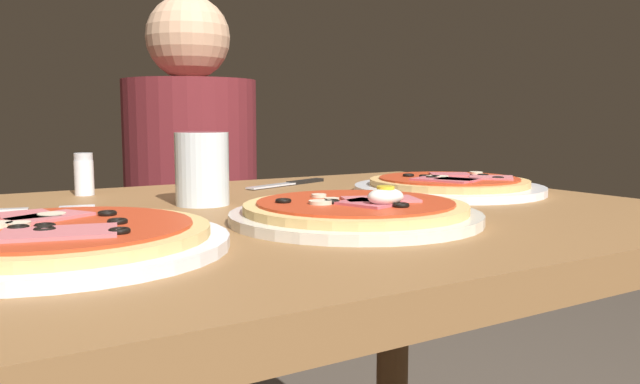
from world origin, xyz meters
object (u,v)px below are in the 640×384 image
salt_shaker (84,174)px  diner_person (193,251)px  pizza_across_left (449,186)px  dining_table (286,310)px  pizza_across_right (58,239)px  fork (21,210)px  pizza_foreground (356,212)px  knife (292,183)px  water_glass_near (202,173)px

salt_shaker → diner_person: size_ratio=0.06×
pizza_across_left → dining_table: bearing=-174.1°
pizza_across_right → fork: bearing=89.2°
dining_table → pizza_foreground: bearing=-78.8°
dining_table → knife: knife is taller
pizza_across_right → knife: 0.61m
knife → salt_shaker: salt_shaker is taller
pizza_across_left → pizza_across_right: same height
dining_table → knife: bearing=58.9°
water_glass_near → salt_shaker: 0.24m
pizza_across_left → knife: pizza_across_left is taller
fork → diner_person: diner_person is taller
knife → diner_person: (-0.01, 0.48, -0.21)m
knife → dining_table: bearing=-121.1°
water_glass_near → diner_person: size_ratio=0.09×
pizza_foreground → salt_shaker: salt_shaker is taller
knife → diner_person: size_ratio=0.16×
dining_table → salt_shaker: (-0.19, 0.31, 0.17)m
pizza_across_left → salt_shaker: size_ratio=4.61×
salt_shaker → diner_person: bearing=52.1°
pizza_across_right → dining_table: bearing=21.3°
water_glass_near → diner_person: diner_person is taller
pizza_across_left → water_glass_near: bearing=169.3°
pizza_across_left → knife: bearing=123.3°
dining_table → fork: fork is taller
pizza_across_left → diner_person: 0.77m
dining_table → water_glass_near: (-0.07, 0.11, 0.18)m
pizza_across_left → diner_person: diner_person is taller
pizza_foreground → pizza_across_right: pizza_foreground is taller
pizza_foreground → fork: bearing=137.6°
diner_person → dining_table: bearing=78.5°
pizza_across_right → pizza_foreground: bearing=-1.5°
pizza_foreground → knife: (0.14, 0.40, -0.01)m
dining_table → water_glass_near: water_glass_near is taller
water_glass_near → knife: bearing=34.8°
pizza_foreground → water_glass_near: 0.26m
fork → diner_person: bearing=52.1°
dining_table → fork: 0.37m
knife → salt_shaker: bearing=173.9°
pizza_foreground → fork: pizza_foreground is taller
dining_table → salt_shaker: salt_shaker is taller
pizza_foreground → fork: 0.44m
pizza_across_left → fork: pizza_across_left is taller
pizza_foreground → water_glass_near: water_glass_near is taller
pizza_foreground → pizza_across_left: bearing=28.3°
salt_shaker → diner_person: 0.61m
pizza_across_right → salt_shaker: size_ratio=4.68×
fork → pizza_across_left: bearing=-12.3°
dining_table → diner_person: diner_person is taller
fork → salt_shaker: (0.11, 0.14, 0.03)m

